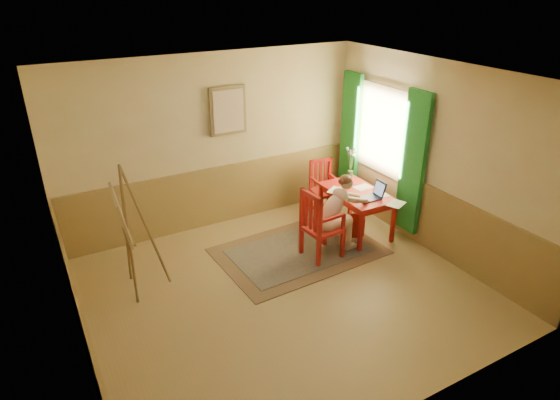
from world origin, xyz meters
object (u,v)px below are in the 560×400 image
table (357,196)px  figure (336,212)px  chair_left (320,225)px  laptop (372,195)px  easel (124,219)px  chair_back (324,187)px

table → figure: 0.74m
table → chair_left: 1.02m
laptop → figure: bearing=-176.3°
chair_left → laptop: bearing=3.4°
table → easel: bearing=177.9°
chair_back → laptop: (0.09, -1.17, 0.30)m
laptop → easel: size_ratio=0.24×
figure → laptop: size_ratio=2.89×
table → laptop: laptop is taller
chair_back → figure: bearing=-116.4°
figure → laptop: bearing=3.7°
table → easel: (-3.54, 0.13, 0.43)m
chair_left → chair_back: bearing=53.7°
chair_left → figure: 0.33m
table → laptop: size_ratio=2.88×
laptop → easel: easel is taller
chair_back → figure: 1.37m
chair_left → figure: figure is taller
chair_back → easel: easel is taller
easel → table: bearing=-2.1°
figure → easel: size_ratio=0.68×
easel → chair_back: bearing=11.7°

